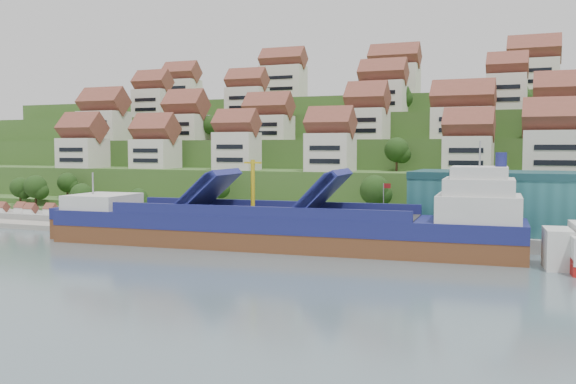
% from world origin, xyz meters
% --- Properties ---
extents(ground, '(300.00, 300.00, 0.00)m').
position_xyz_m(ground, '(0.00, 0.00, 0.00)').
color(ground, slate).
rests_on(ground, ground).
extents(quay, '(180.00, 14.00, 2.20)m').
position_xyz_m(quay, '(20.00, 15.00, 1.10)').
color(quay, gray).
rests_on(quay, ground).
extents(pebble_beach, '(45.00, 20.00, 1.00)m').
position_xyz_m(pebble_beach, '(-58.00, 12.00, 0.50)').
color(pebble_beach, gray).
rests_on(pebble_beach, ground).
extents(hillside, '(260.00, 128.00, 31.00)m').
position_xyz_m(hillside, '(0.00, 103.55, 10.66)').
color(hillside, '#2D4C1E').
rests_on(hillside, ground).
extents(hillside_village, '(158.19, 64.61, 29.80)m').
position_xyz_m(hillside_village, '(2.52, 61.06, 24.45)').
color(hillside_village, beige).
rests_on(hillside_village, ground).
extents(hillside_trees, '(140.42, 62.17, 30.52)m').
position_xyz_m(hillside_trees, '(-7.71, 46.93, 17.59)').
color(hillside_trees, '#203F15').
rests_on(hillside_trees, ground).
extents(flagpole, '(1.28, 0.16, 8.00)m').
position_xyz_m(flagpole, '(18.11, 10.00, 6.88)').
color(flagpole, gray).
rests_on(flagpole, quay).
extents(beach_huts, '(14.40, 3.70, 2.20)m').
position_xyz_m(beach_huts, '(-60.00, 10.75, 2.10)').
color(beach_huts, white).
rests_on(beach_huts, pebble_beach).
extents(cargo_ship, '(77.01, 17.15, 16.92)m').
position_xyz_m(cargo_ship, '(4.98, -0.17, 3.24)').
color(cargo_ship, brown).
rests_on(cargo_ship, ground).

